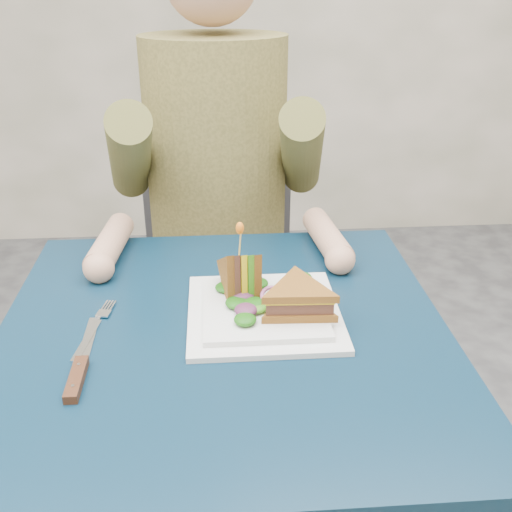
{
  "coord_description": "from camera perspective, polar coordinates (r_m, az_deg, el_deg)",
  "views": [
    {
      "loc": [
        -0.01,
        -0.84,
        1.29
      ],
      "look_at": [
        0.06,
        0.09,
        0.82
      ],
      "focal_mm": 42.0,
      "sensor_mm": 36.0,
      "label": 1
    }
  ],
  "objects": [
    {
      "name": "diner",
      "position": [
        1.45,
        -3.85,
        11.72
      ],
      "size": [
        0.54,
        0.59,
        0.74
      ],
      "color": "brown",
      "rests_on": "chair"
    },
    {
      "name": "table",
      "position": [
        1.05,
        -2.99,
        -10.51
      ],
      "size": [
        0.75,
        0.75,
        0.73
      ],
      "color": "#081E2F",
      "rests_on": "ground"
    },
    {
      "name": "fork",
      "position": [
        1.03,
        -15.26,
        -6.84
      ],
      "size": [
        0.05,
        0.18,
        0.01
      ],
      "color": "silver",
      "rests_on": "table"
    },
    {
      "name": "knife",
      "position": [
        0.94,
        -16.52,
        -10.47
      ],
      "size": [
        0.02,
        0.22,
        0.02
      ],
      "color": "silver",
      "rests_on": "table"
    },
    {
      "name": "sandwich_upright",
      "position": [
        1.05,
        -1.49,
        -1.93
      ],
      "size": [
        0.08,
        0.13,
        0.13
      ],
      "color": "brown",
      "rests_on": "plate"
    },
    {
      "name": "sandwich_flat",
      "position": [
        1.0,
        4.04,
        -4.1
      ],
      "size": [
        0.15,
        0.15,
        0.05
      ],
      "color": "brown",
      "rests_on": "plate"
    },
    {
      "name": "chair",
      "position": [
        1.69,
        -3.52,
        0.33
      ],
      "size": [
        0.42,
        0.4,
        0.93
      ],
      "color": "#47474C",
      "rests_on": "ground"
    },
    {
      "name": "onion_ring",
      "position": [
        1.03,
        1.58,
        -3.82
      ],
      "size": [
        0.04,
        0.04,
        0.02
      ],
      "primitive_type": "torus",
      "rotation": [
        0.44,
        0.0,
        0.0
      ],
      "color": "#9E4C7A",
      "rests_on": "plate"
    },
    {
      "name": "plate",
      "position": [
        1.03,
        0.76,
        -5.24
      ],
      "size": [
        0.26,
        0.26,
        0.02
      ],
      "color": "white",
      "rests_on": "table"
    },
    {
      "name": "lettuce_spill",
      "position": [
        1.03,
        1.0,
        -3.94
      ],
      "size": [
        0.15,
        0.13,
        0.02
      ],
      "primitive_type": null,
      "color": "#337A14",
      "rests_on": "plate"
    },
    {
      "name": "toothpick_frill",
      "position": [
        1.01,
        -1.55,
        2.67
      ],
      "size": [
        0.01,
        0.01,
        0.02
      ],
      "primitive_type": "ellipsoid",
      "color": "orange",
      "rests_on": "sandwich_upright"
    },
    {
      "name": "toothpick",
      "position": [
        1.02,
        -1.53,
        1.23
      ],
      "size": [
        0.01,
        0.01,
        0.06
      ],
      "primitive_type": "cylinder",
      "rotation": [
        0.14,
        0.07,
        0.0
      ],
      "color": "tan",
      "rests_on": "sandwich_upright"
    }
  ]
}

